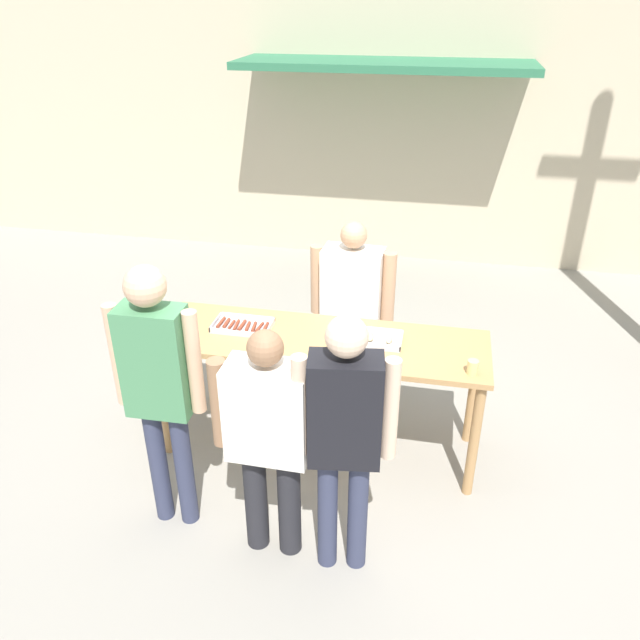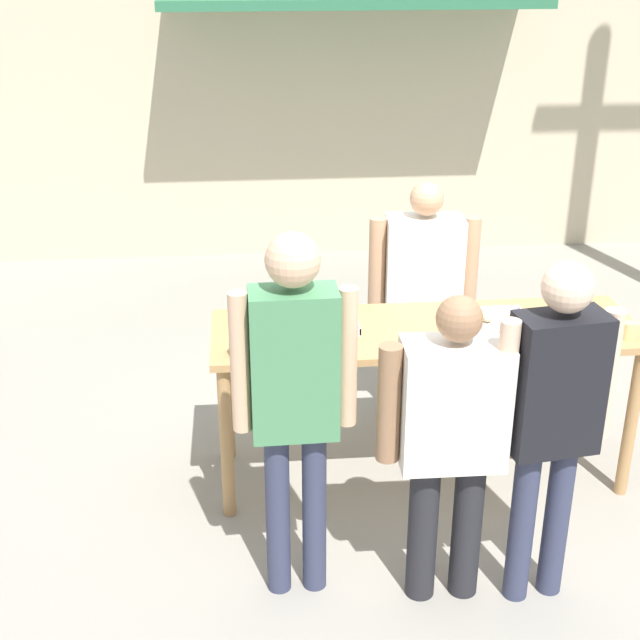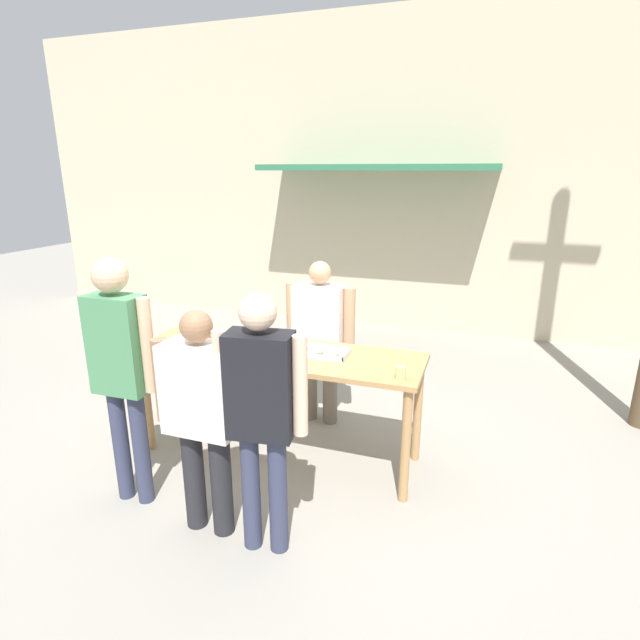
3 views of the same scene
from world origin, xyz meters
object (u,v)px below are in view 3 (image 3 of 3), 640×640
person_customer_with_cup (261,404)px  person_customer_waiting_in_line (202,408)px  condiment_jar_mustard (152,342)px  food_tray_buns (320,352)px  person_customer_holding_hotdog (120,360)px  condiment_jar_ketchup (163,343)px  person_server_behind_table (320,330)px  food_tray_sausages (218,340)px  beer_cup (401,373)px

person_customer_with_cup → person_customer_waiting_in_line: (-0.44, 0.04, -0.12)m
condiment_jar_mustard → person_customer_with_cup: bearing=-30.4°
food_tray_buns → person_customer_holding_hotdog: bearing=-139.5°
condiment_jar_ketchup → person_customer_waiting_in_line: bearing=-42.4°
person_server_behind_table → person_customer_waiting_in_line: bearing=-93.5°
food_tray_sausages → condiment_jar_ketchup: bearing=-141.3°
beer_cup → condiment_jar_mustard: bearing=179.9°
condiment_jar_ketchup → person_customer_holding_hotdog: person_customer_holding_hotdog is taller
condiment_jar_mustard → person_customer_holding_hotdog: size_ratio=0.04×
food_tray_buns → person_customer_waiting_in_line: size_ratio=0.29×
food_tray_sausages → condiment_jar_ketchup: (-0.35, -0.28, 0.02)m
condiment_jar_mustard → beer_cup: bearing=-0.1°
person_customer_with_cup → person_customer_holding_hotdog: bearing=-15.4°
condiment_jar_mustard → condiment_jar_ketchup: same height
food_tray_sausages → person_customer_with_cup: bearing=-49.7°
person_server_behind_table → food_tray_sausages: bearing=-133.8°
condiment_jar_mustard → person_server_behind_table: size_ratio=0.05×
food_tray_buns → condiment_jar_mustard: bearing=-168.2°
person_server_behind_table → person_customer_holding_hotdog: 1.86m
person_server_behind_table → person_customer_with_cup: size_ratio=0.92×
beer_cup → person_customer_holding_hotdog: person_customer_holding_hotdog is taller
condiment_jar_mustard → person_server_behind_table: bearing=39.0°
person_customer_waiting_in_line → person_customer_with_cup: bearing=175.1°
food_tray_sausages → person_customer_waiting_in_line: person_customer_waiting_in_line is taller
food_tray_sausages → condiment_jar_mustard: 0.54m
person_server_behind_table → person_customer_waiting_in_line: size_ratio=1.01×
food_tray_sausages → person_server_behind_table: (0.70, 0.65, -0.04)m
condiment_jar_ketchup → beer_cup: 1.98m
person_customer_waiting_in_line → food_tray_sausages: bearing=-64.3°
person_server_behind_table → person_customer_with_cup: person_customer_with_cup is taller
food_tray_sausages → food_tray_buns: bearing=0.1°
food_tray_buns → person_customer_holding_hotdog: person_customer_holding_hotdog is taller
person_server_behind_table → person_customer_holding_hotdog: size_ratio=0.87×
food_tray_sausages → person_server_behind_table: size_ratio=0.27×
beer_cup → person_customer_with_cup: size_ratio=0.06×
person_customer_with_cup → person_customer_waiting_in_line: 0.46m
person_customer_holding_hotdog → person_customer_with_cup: (1.14, -0.15, -0.08)m
beer_cup → person_customer_waiting_in_line: 1.37m
food_tray_buns → condiment_jar_mustard: 1.41m
condiment_jar_mustard → condiment_jar_ketchup: size_ratio=1.00×
beer_cup → person_server_behind_table: 1.32m
food_tray_buns → person_server_behind_table: person_server_behind_table is taller
beer_cup → person_customer_waiting_in_line: person_customer_waiting_in_line is taller
food_tray_sausages → person_customer_holding_hotdog: person_customer_holding_hotdog is taller
person_customer_waiting_in_line → condiment_jar_mustard: bearing=-38.4°
person_customer_holding_hotdog → beer_cup: bearing=-161.1°
beer_cup → person_customer_waiting_in_line: bearing=-145.7°
food_tray_buns → beer_cup: bearing=-22.5°
condiment_jar_ketchup → person_server_behind_table: size_ratio=0.05×
person_server_behind_table → person_customer_holding_hotdog: (-0.90, -1.61, 0.18)m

